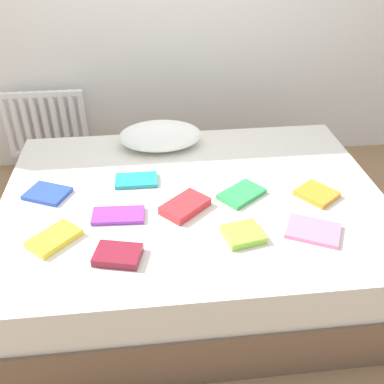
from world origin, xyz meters
name	(u,v)px	position (x,y,z in m)	size (l,w,h in m)	color
ground_plane	(193,265)	(0.00, 0.00, 0.00)	(8.00, 8.00, 0.00)	#93704C
bed	(193,232)	(0.00, 0.00, 0.25)	(2.00, 1.50, 0.50)	brown
radiator	(46,124)	(-0.96, 1.20, 0.38)	(0.60, 0.04, 0.50)	white
pillow	(160,136)	(-0.14, 0.54, 0.57)	(0.50, 0.33, 0.15)	white
textbook_purple	(118,215)	(-0.38, -0.15, 0.51)	(0.25, 0.13, 0.02)	purple
textbook_green	(242,194)	(0.25, -0.04, 0.51)	(0.23, 0.15, 0.03)	green
textbook_pink	(313,231)	(0.51, -0.37, 0.51)	(0.24, 0.18, 0.02)	pink
textbook_red	(185,206)	(-0.05, -0.13, 0.52)	(0.23, 0.14, 0.04)	red
textbook_orange	(317,194)	(0.63, -0.09, 0.51)	(0.18, 0.17, 0.03)	orange
textbook_lime	(243,234)	(0.18, -0.37, 0.52)	(0.17, 0.15, 0.04)	#8CC638
textbook_maroon	(118,255)	(-0.37, -0.45, 0.52)	(0.19, 0.14, 0.04)	maroon
textbook_teal	(136,180)	(-0.29, 0.15, 0.51)	(0.23, 0.14, 0.02)	teal
textbook_yellow	(54,239)	(-0.66, -0.30, 0.52)	(0.22, 0.14, 0.03)	yellow
textbook_blue	(47,194)	(-0.75, 0.07, 0.51)	(0.21, 0.16, 0.02)	#2847B7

